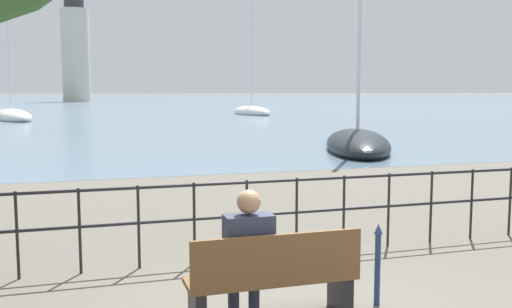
% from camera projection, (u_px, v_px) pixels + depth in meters
% --- Properties ---
extents(harbor_water, '(600.00, 300.00, 0.01)m').
position_uv_depth(harbor_water, '(85.00, 99.00, 157.00)').
color(harbor_water, slate).
rests_on(harbor_water, ground_plane).
extents(park_bench, '(1.65, 0.45, 0.90)m').
position_uv_depth(park_bench, '(273.00, 280.00, 5.41)').
color(park_bench, brown).
rests_on(park_bench, ground_plane).
extents(seated_person_left, '(0.46, 0.35, 1.30)m').
position_uv_depth(seated_person_left, '(248.00, 250.00, 5.37)').
color(seated_person_left, '#2D3347').
rests_on(seated_person_left, ground_plane).
extents(promenade_railing, '(11.95, 0.04, 1.05)m').
position_uv_depth(promenade_railing, '(221.00, 209.00, 7.37)').
color(promenade_railing, black).
rests_on(promenade_railing, ground_plane).
extents(closed_umbrella, '(0.09, 0.09, 0.86)m').
position_uv_depth(closed_umbrella, '(378.00, 260.00, 5.85)').
color(closed_umbrella, navy).
rests_on(closed_umbrella, ground_plane).
extents(sailboat_0, '(3.05, 6.85, 12.40)m').
position_uv_depth(sailboat_0, '(251.00, 111.00, 53.16)').
color(sailboat_0, white).
rests_on(sailboat_0, ground_plane).
extents(sailboat_1, '(4.97, 7.79, 9.70)m').
position_uv_depth(sailboat_1, '(357.00, 143.00, 21.35)').
color(sailboat_1, black).
rests_on(sailboat_1, ground_plane).
extents(sailboat_3, '(4.56, 7.84, 10.42)m').
position_uv_depth(sailboat_3, '(12.00, 116.00, 42.96)').
color(sailboat_3, white).
rests_on(sailboat_3, ground_plane).
extents(harbor_lighthouse, '(5.62, 5.62, 23.04)m').
position_uv_depth(harbor_lighthouse, '(75.00, 49.00, 116.96)').
color(harbor_lighthouse, beige).
rests_on(harbor_lighthouse, ground_plane).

